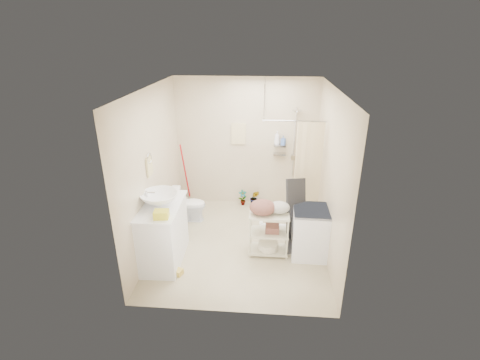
% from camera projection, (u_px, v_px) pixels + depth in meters
% --- Properties ---
extents(floor, '(3.20, 3.20, 0.00)m').
position_uv_depth(floor, '(240.00, 243.00, 5.98)').
color(floor, '#BCB18D').
rests_on(floor, ground).
extents(ceiling, '(2.80, 3.20, 0.04)m').
position_uv_depth(ceiling, '(240.00, 89.00, 4.96)').
color(ceiling, silver).
rests_on(ceiling, ground).
extents(wall_back, '(2.80, 0.04, 2.60)m').
position_uv_depth(wall_back, '(246.00, 143.00, 6.94)').
color(wall_back, beige).
rests_on(wall_back, ground).
extents(wall_front, '(2.80, 0.04, 2.60)m').
position_uv_depth(wall_front, '(229.00, 225.00, 4.00)').
color(wall_front, beige).
rests_on(wall_front, ground).
extents(wall_left, '(0.04, 3.20, 2.60)m').
position_uv_depth(wall_left, '(153.00, 171.00, 5.57)').
color(wall_left, beige).
rests_on(wall_left, ground).
extents(wall_right, '(0.04, 3.20, 2.60)m').
position_uv_depth(wall_right, '(330.00, 176.00, 5.37)').
color(wall_right, beige).
rests_on(wall_right, ground).
extents(vanity, '(0.64, 1.12, 0.97)m').
position_uv_depth(vanity, '(162.00, 233.00, 5.37)').
color(vanity, silver).
rests_on(vanity, ground).
extents(sink, '(0.69, 0.69, 0.20)m').
position_uv_depth(sink, '(159.00, 199.00, 5.15)').
color(sink, white).
rests_on(sink, vanity).
extents(counter_basket, '(0.22, 0.18, 0.11)m').
position_uv_depth(counter_basket, '(161.00, 214.00, 4.80)').
color(counter_basket, gold).
rests_on(counter_basket, vanity).
extents(floor_basket, '(0.28, 0.25, 0.12)m').
position_uv_depth(floor_basket, '(177.00, 271.00, 5.19)').
color(floor_basket, gold).
rests_on(floor_basket, ground).
extents(toilet, '(0.65, 0.38, 0.65)m').
position_uv_depth(toilet, '(189.00, 204.00, 6.61)').
color(toilet, white).
rests_on(toilet, ground).
extents(mop, '(0.17, 0.17, 1.33)m').
position_uv_depth(mop, '(183.00, 174.00, 7.12)').
color(mop, '#B7050D').
rests_on(mop, ground).
extents(potted_plant_a, '(0.21, 0.18, 0.34)m').
position_uv_depth(potted_plant_a, '(243.00, 198.00, 7.24)').
color(potted_plant_a, brown).
rests_on(potted_plant_a, ground).
extents(potted_plant_b, '(0.20, 0.17, 0.35)m').
position_uv_depth(potted_plant_b, '(255.00, 198.00, 7.21)').
color(potted_plant_b, brown).
rests_on(potted_plant_b, ground).
extents(hanging_towel, '(0.28, 0.03, 0.42)m').
position_uv_depth(hanging_towel, '(239.00, 134.00, 6.85)').
color(hanging_towel, beige).
rests_on(hanging_towel, wall_back).
extents(towel_ring, '(0.04, 0.22, 0.34)m').
position_uv_depth(towel_ring, '(149.00, 165.00, 5.32)').
color(towel_ring, '#D5C683').
rests_on(towel_ring, wall_left).
extents(tp_holder, '(0.08, 0.12, 0.14)m').
position_uv_depth(tp_holder, '(160.00, 202.00, 5.84)').
color(tp_holder, white).
rests_on(tp_holder, wall_left).
extents(shower, '(1.10, 1.10, 2.10)m').
position_uv_depth(shower, '(290.00, 166.00, 6.47)').
color(shower, white).
rests_on(shower, ground).
extents(shampoo_bottle_a, '(0.13, 0.13, 0.27)m').
position_uv_depth(shampoo_bottle_a, '(277.00, 138.00, 6.76)').
color(shampoo_bottle_a, white).
rests_on(shampoo_bottle_a, shower).
extents(shampoo_bottle_b, '(0.10, 0.10, 0.17)m').
position_uv_depth(shampoo_bottle_b, '(283.00, 140.00, 6.77)').
color(shampoo_bottle_b, '#4568B0').
rests_on(shampoo_bottle_b, shower).
extents(washing_machine, '(0.57, 0.59, 0.82)m').
position_uv_depth(washing_machine, '(310.00, 232.00, 5.54)').
color(washing_machine, white).
rests_on(washing_machine, ground).
extents(laundry_rack, '(0.63, 0.37, 0.87)m').
position_uv_depth(laundry_rack, '(269.00, 230.00, 5.56)').
color(laundry_rack, beige).
rests_on(laundry_rack, ground).
extents(ironing_board, '(0.36, 0.27, 1.26)m').
position_uv_depth(ironing_board, '(296.00, 216.00, 5.58)').
color(ironing_board, black).
rests_on(ironing_board, ground).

